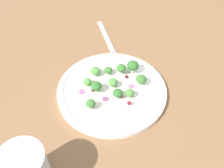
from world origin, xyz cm
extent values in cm
cube|color=brown|center=(0.00, 0.00, -1.00)|extent=(180.00, 180.00, 2.00)
cylinder|color=white|center=(0.20, -1.64, 0.60)|extent=(24.95, 24.95, 1.20)
torus|color=white|center=(0.20, -1.64, 1.20)|extent=(23.95, 23.95, 1.00)
cylinder|color=white|center=(0.20, -1.64, 1.30)|extent=(14.47, 14.47, 0.20)
cylinder|color=#ADD18E|center=(-1.77, -5.92, 1.90)|extent=(0.74, 0.74, 0.74)
ellipsoid|color=#477A38|center=(-1.77, -5.92, 2.79)|extent=(1.97, 1.97, 1.48)
cylinder|color=#8EB77A|center=(0.21, 4.00, 1.67)|extent=(0.74, 0.74, 0.74)
ellipsoid|color=#4C843D|center=(0.21, 4.00, 2.56)|extent=(1.96, 1.96, 1.47)
cylinder|color=#9EC684|center=(6.21, -5.56, 2.24)|extent=(1.07, 1.07, 1.07)
ellipsoid|color=#2D6028|center=(6.21, -5.56, 3.53)|extent=(2.86, 2.86, 2.14)
cylinder|color=#9EC684|center=(4.42, 0.38, 1.83)|extent=(0.74, 0.74, 0.74)
ellipsoid|color=#386B2D|center=(4.42, 0.38, 2.72)|extent=(1.97, 1.97, 1.48)
cylinder|color=#ADD18E|center=(3.56, 2.95, 1.68)|extent=(0.90, 0.90, 0.90)
ellipsoid|color=#4C843D|center=(3.56, 2.95, 2.75)|extent=(2.39, 2.39, 1.79)
cylinder|color=#8EB77A|center=(-2.42, -3.39, 1.92)|extent=(0.83, 0.83, 0.83)
ellipsoid|color=#2D6028|center=(-2.42, -3.39, 2.92)|extent=(2.21, 2.21, 1.66)
cylinder|color=#8EB77A|center=(-6.37, 1.71, 2.14)|extent=(0.78, 0.78, 0.78)
ellipsoid|color=#386B2D|center=(-6.37, 1.71, 3.08)|extent=(2.07, 2.07, 1.55)
cylinder|color=#9EC684|center=(-1.44, 1.58, 2.06)|extent=(0.93, 0.93, 0.93)
ellipsoid|color=#2D6028|center=(-1.44, 1.58, 3.17)|extent=(2.47, 2.47, 1.86)
cylinder|color=#9EC684|center=(5.06, -3.00, 2.26)|extent=(0.88, 0.88, 0.88)
ellipsoid|color=#386B2D|center=(5.06, -3.00, 3.31)|extent=(2.34, 2.34, 1.75)
cylinder|color=#ADD18E|center=(0.68, -1.77, 1.75)|extent=(0.83, 0.83, 0.83)
ellipsoid|color=#4C843D|center=(0.68, -1.77, 2.75)|extent=(2.21, 2.21, 1.66)
cylinder|color=#8EB77A|center=(2.61, -7.96, 1.87)|extent=(0.92, 0.92, 0.92)
ellipsoid|color=#386B2D|center=(2.61, -7.96, 2.97)|extent=(2.45, 2.45, 1.84)
sphere|color=#4C0A14|center=(3.86, -4.44, 1.89)|extent=(0.76, 0.76, 0.76)
sphere|color=maroon|center=(-1.77, 2.33, 2.07)|extent=(0.79, 0.79, 0.79)
sphere|color=maroon|center=(-4.15, -6.09, 2.21)|extent=(0.90, 0.90, 0.90)
cube|color=#A35B93|center=(1.29, -5.94, 1.44)|extent=(1.65, 1.68, 0.38)
cube|color=#A35B93|center=(-2.27, 4.88, 1.52)|extent=(1.69, 1.69, 0.42)
cube|color=#843D75|center=(-3.63, -0.76, 1.90)|extent=(1.08, 1.24, 0.40)
cube|color=#934C84|center=(-1.83, -3.87, 1.55)|extent=(1.61, 1.52, 0.37)
cube|color=#A35B93|center=(-6.07, 1.71, 1.72)|extent=(1.25, 1.22, 0.52)
cube|color=#934C84|center=(1.38, -1.53, 1.77)|extent=(1.10, 1.03, 0.45)
cube|color=silver|center=(20.43, 3.71, 0.25)|extent=(13.97, 7.75, 0.50)
cube|color=silver|center=(12.10, -0.43, 0.25)|extent=(4.29, 3.75, 0.50)
camera|label=1|loc=(-39.81, -8.76, 46.41)|focal=42.72mm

